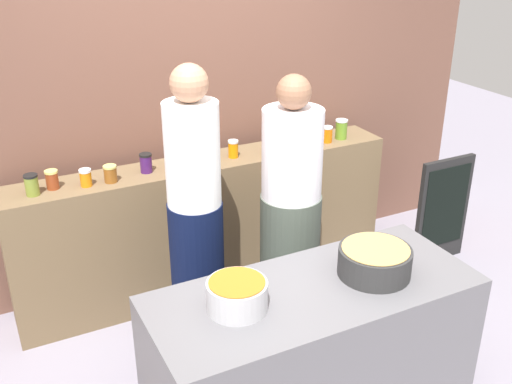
{
  "coord_description": "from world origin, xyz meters",
  "views": [
    {
      "loc": [
        -1.42,
        -2.44,
        2.48
      ],
      "look_at": [
        0.0,
        0.35,
        1.05
      ],
      "focal_mm": 42.46,
      "sensor_mm": 36.0,
      "label": 1
    }
  ],
  "objects_px": {
    "preserve_jar_3": "(110,174)",
    "cook_with_tongs": "(196,227)",
    "preserve_jar_0": "(32,185)",
    "cooking_pot_left": "(237,295)",
    "preserve_jar_8": "(268,147)",
    "chalkboard_sign": "(443,210)",
    "preserve_jar_12": "(341,129)",
    "preserve_jar_4": "(146,163)",
    "preserve_jar_1": "(52,180)",
    "preserve_jar_7": "(233,149)",
    "preserve_jar_5": "(178,159)",
    "preserve_jar_11": "(327,134)",
    "preserve_jar_6": "(206,154)",
    "preserve_jar_10": "(291,136)",
    "preserve_jar_9": "(279,137)",
    "cooking_pot_center": "(375,261)",
    "preserve_jar_2": "(86,178)",
    "cook_in_cap": "(290,218)"
  },
  "relations": [
    {
      "from": "preserve_jar_6",
      "to": "preserve_jar_8",
      "type": "bearing_deg",
      "value": -4.93
    },
    {
      "from": "preserve_jar_3",
      "to": "cook_with_tongs",
      "type": "distance_m",
      "value": 0.67
    },
    {
      "from": "preserve_jar_8",
      "to": "preserve_jar_9",
      "type": "bearing_deg",
      "value": 36.36
    },
    {
      "from": "preserve_jar_1",
      "to": "preserve_jar_4",
      "type": "height_order",
      "value": "preserve_jar_4"
    },
    {
      "from": "cook_in_cap",
      "to": "preserve_jar_9",
      "type": "bearing_deg",
      "value": 67.24
    },
    {
      "from": "preserve_jar_6",
      "to": "preserve_jar_12",
      "type": "bearing_deg",
      "value": -0.1
    },
    {
      "from": "preserve_jar_2",
      "to": "preserve_jar_12",
      "type": "distance_m",
      "value": 1.88
    },
    {
      "from": "preserve_jar_2",
      "to": "preserve_jar_4",
      "type": "relative_size",
      "value": 0.87
    },
    {
      "from": "preserve_jar_7",
      "to": "preserve_jar_10",
      "type": "bearing_deg",
      "value": 8.21
    },
    {
      "from": "cook_in_cap",
      "to": "preserve_jar_6",
      "type": "bearing_deg",
      "value": 118.78
    },
    {
      "from": "preserve_jar_0",
      "to": "preserve_jar_3",
      "type": "relative_size",
      "value": 1.19
    },
    {
      "from": "preserve_jar_10",
      "to": "cook_with_tongs",
      "type": "bearing_deg",
      "value": -147.52
    },
    {
      "from": "preserve_jar_4",
      "to": "cooking_pot_left",
      "type": "relative_size",
      "value": 0.43
    },
    {
      "from": "cooking_pot_left",
      "to": "preserve_jar_8",
      "type": "bearing_deg",
      "value": 56.88
    },
    {
      "from": "preserve_jar_4",
      "to": "preserve_jar_1",
      "type": "bearing_deg",
      "value": 179.38
    },
    {
      "from": "preserve_jar_5",
      "to": "cook_with_tongs",
      "type": "height_order",
      "value": "cook_with_tongs"
    },
    {
      "from": "preserve_jar_9",
      "to": "cooking_pot_center",
      "type": "relative_size",
      "value": 0.34
    },
    {
      "from": "preserve_jar_2",
      "to": "preserve_jar_10",
      "type": "bearing_deg",
      "value": 4.01
    },
    {
      "from": "preserve_jar_8",
      "to": "preserve_jar_2",
      "type": "bearing_deg",
      "value": 179.24
    },
    {
      "from": "preserve_jar_5",
      "to": "preserve_jar_2",
      "type": "bearing_deg",
      "value": -178.71
    },
    {
      "from": "preserve_jar_0",
      "to": "preserve_jar_1",
      "type": "relative_size",
      "value": 1.1
    },
    {
      "from": "preserve_jar_0",
      "to": "preserve_jar_2",
      "type": "bearing_deg",
      "value": -2.06
    },
    {
      "from": "preserve_jar_11",
      "to": "cooking_pot_center",
      "type": "xyz_separation_m",
      "value": [
        -0.59,
        -1.37,
        -0.17
      ]
    },
    {
      "from": "preserve_jar_7",
      "to": "chalkboard_sign",
      "type": "height_order",
      "value": "preserve_jar_7"
    },
    {
      "from": "cook_in_cap",
      "to": "chalkboard_sign",
      "type": "bearing_deg",
      "value": 4.95
    },
    {
      "from": "cooking_pot_left",
      "to": "cook_in_cap",
      "type": "xyz_separation_m",
      "value": [
        0.73,
        0.77,
        -0.11
      ]
    },
    {
      "from": "preserve_jar_3",
      "to": "preserve_jar_4",
      "type": "relative_size",
      "value": 0.86
    },
    {
      "from": "preserve_jar_7",
      "to": "preserve_jar_12",
      "type": "bearing_deg",
      "value": -0.93
    },
    {
      "from": "preserve_jar_4",
      "to": "cook_with_tongs",
      "type": "relative_size",
      "value": 0.07
    },
    {
      "from": "cooking_pot_left",
      "to": "cook_with_tongs",
      "type": "distance_m",
      "value": 0.8
    },
    {
      "from": "preserve_jar_3",
      "to": "chalkboard_sign",
      "type": "bearing_deg",
      "value": -10.19
    },
    {
      "from": "preserve_jar_0",
      "to": "preserve_jar_5",
      "type": "xyz_separation_m",
      "value": [
        0.91,
        0.0,
        0.0
      ]
    },
    {
      "from": "preserve_jar_3",
      "to": "cook_with_tongs",
      "type": "bearing_deg",
      "value": -56.83
    },
    {
      "from": "preserve_jar_2",
      "to": "preserve_jar_9",
      "type": "height_order",
      "value": "preserve_jar_9"
    },
    {
      "from": "chalkboard_sign",
      "to": "preserve_jar_12",
      "type": "bearing_deg",
      "value": 145.7
    },
    {
      "from": "cooking_pot_left",
      "to": "cook_with_tongs",
      "type": "bearing_deg",
      "value": 82.45
    },
    {
      "from": "preserve_jar_1",
      "to": "preserve_jar_9",
      "type": "height_order",
      "value": "preserve_jar_9"
    },
    {
      "from": "preserve_jar_3",
      "to": "preserve_jar_12",
      "type": "distance_m",
      "value": 1.73
    },
    {
      "from": "preserve_jar_0",
      "to": "preserve_jar_11",
      "type": "distance_m",
      "value": 2.06
    },
    {
      "from": "preserve_jar_5",
      "to": "preserve_jar_6",
      "type": "bearing_deg",
      "value": 2.21
    },
    {
      "from": "preserve_jar_1",
      "to": "preserve_jar_2",
      "type": "distance_m",
      "value": 0.2
    },
    {
      "from": "preserve_jar_0",
      "to": "cooking_pot_left",
      "type": "relative_size",
      "value": 0.44
    },
    {
      "from": "cooking_pot_left",
      "to": "chalkboard_sign",
      "type": "distance_m",
      "value": 2.37
    },
    {
      "from": "preserve_jar_0",
      "to": "cooking_pot_center",
      "type": "bearing_deg",
      "value": -43.32
    },
    {
      "from": "preserve_jar_8",
      "to": "cook_with_tongs",
      "type": "distance_m",
      "value": 0.93
    },
    {
      "from": "preserve_jar_0",
      "to": "cooking_pot_center",
      "type": "height_order",
      "value": "preserve_jar_0"
    },
    {
      "from": "preserve_jar_2",
      "to": "cooking_pot_center",
      "type": "relative_size",
      "value": 0.29
    },
    {
      "from": "preserve_jar_0",
      "to": "cook_with_tongs",
      "type": "height_order",
      "value": "cook_with_tongs"
    },
    {
      "from": "preserve_jar_2",
      "to": "preserve_jar_6",
      "type": "xyz_separation_m",
      "value": [
        0.8,
        0.02,
        0.01
      ]
    },
    {
      "from": "preserve_jar_0",
      "to": "preserve_jar_3",
      "type": "bearing_deg",
      "value": -2.03
    }
  ]
}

